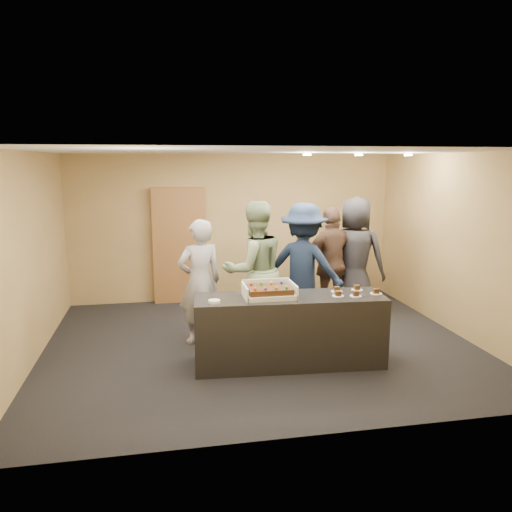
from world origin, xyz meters
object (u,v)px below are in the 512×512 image
Objects in this scene: person_sage_man at (255,270)px; person_navy_man at (304,268)px; person_dark_suit at (355,257)px; cake_box at (269,293)px; plate_stack at (214,301)px; person_server_grey at (200,282)px; serving_counter at (289,330)px; sheet_cake at (269,290)px; storage_cabinet at (179,246)px; person_brown_extra at (332,264)px.

person_navy_man is (0.79, 0.14, -0.02)m from person_sage_man.
person_dark_suit is (1.03, 0.51, 0.03)m from person_navy_man.
person_sage_man is at bearing 88.92° from cake_box.
person_navy_man reaches higher than plate_stack.
person_sage_man is at bearing 171.43° from person_server_grey.
person_server_grey is 0.89× the size of person_dark_suit.
serving_counter is at bearing 7.20° from plate_stack.
plate_stack is 0.07× the size of person_dark_suit.
sheet_cake is at bearing 9.84° from plate_stack.
storage_cabinet is 1.18× the size of person_server_grey.
person_dark_suit reaches higher than cake_box.
serving_counter is 1.26m from person_sage_man.
person_sage_man reaches higher than person_server_grey.
person_dark_suit is at bearing -26.92° from storage_cabinet.
serving_counter is 1.08m from plate_stack.
serving_counter is 1.14× the size of storage_cabinet.
person_server_grey is 2.73m from person_dark_suit.
sheet_cake reaches higher than serving_counter.
storage_cabinet is 3.88× the size of sheet_cake.
sheet_cake is 0.30× the size of person_server_grey.
cake_box is 0.72m from plate_stack.
person_dark_suit is (0.42, 0.06, 0.08)m from person_brown_extra.
person_sage_man is at bearing 11.95° from person_brown_extra.
person_server_grey reaches higher than sheet_cake.
storage_cabinet is 3.33m from plate_stack.
cake_box is 0.33× the size of person_navy_man.
serving_counter is 3.76× the size of cake_box.
person_navy_man is at bearing 62.83° from person_dark_suit.
sheet_cake reaches higher than plate_stack.
storage_cabinet reaches higher than sheet_cake.
person_brown_extra is at bearing -110.83° from person_navy_man.
storage_cabinet is 1.13× the size of person_brown_extra.
person_server_grey is at bearing 94.20° from plate_stack.
person_navy_man is at bearing 56.70° from cake_box.
person_dark_suit is at bearing 43.44° from cake_box.
person_dark_suit reaches higher than person_server_grey.
serving_counter is at bearing 0.00° from sheet_cake.
storage_cabinet is 14.53× the size of plate_stack.
storage_cabinet is at bearing -43.00° from person_brown_extra.
storage_cabinet is 1.07× the size of person_navy_man.
serving_counter is at bearing -5.15° from cake_box.
sheet_cake is at bearing -72.85° from storage_cabinet.
person_navy_man is (0.81, 1.25, -0.01)m from sheet_cake.
plate_stack is 0.08× the size of person_server_grey.
storage_cabinet is 1.05× the size of person_sage_man.
sheet_cake is (0.99, -3.19, -0.06)m from storage_cabinet.
cake_box reaches higher than plate_stack.
cake_box is 0.34× the size of person_brown_extra.
plate_stack is 2.04m from person_navy_man.
cake_box is 1.47m from person_navy_man.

